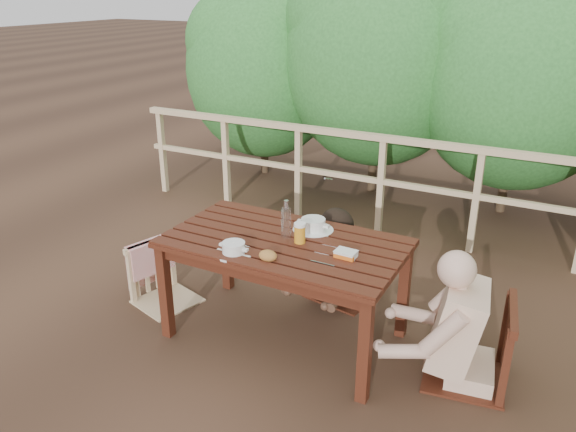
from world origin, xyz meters
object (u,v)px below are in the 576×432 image
at_px(chair_left, 163,252).
at_px(bottle, 286,220).
at_px(table, 285,290).
at_px(butter_tub, 346,255).
at_px(diner_right, 483,279).
at_px(beer_glass, 300,234).
at_px(chair_far, 346,240).
at_px(bread_roll, 268,256).
at_px(soup_near, 234,248).
at_px(chair_right, 474,306).
at_px(soup_far, 313,225).
at_px(woman, 347,226).

xyz_separation_m(chair_left, bottle, (1.02, 0.08, 0.43)).
bearing_deg(table, butter_tub, -5.61).
xyz_separation_m(diner_right, beer_glass, (-1.15, -0.11, 0.10)).
xyz_separation_m(chair_far, bottle, (-0.17, -0.67, 0.38)).
bearing_deg(bread_roll, chair_left, 166.49).
height_order(soup_near, bread_roll, soup_near).
height_order(chair_right, beer_glass, chair_right).
distance_m(bottle, butter_tub, 0.49).
xyz_separation_m(soup_near, butter_tub, (0.66, 0.27, -0.01)).
distance_m(beer_glass, bottle, 0.14).
relative_size(bread_roll, beer_glass, 0.79).
bearing_deg(diner_right, soup_far, 76.19).
xyz_separation_m(chair_far, soup_near, (-0.36, -1.03, 0.29)).
distance_m(chair_left, diner_right, 2.31).
bearing_deg(butter_tub, beer_glass, 173.13).
bearing_deg(soup_near, bread_roll, 4.93).
bearing_deg(diner_right, chair_left, 86.04).
height_order(bread_roll, butter_tub, bread_roll).
xyz_separation_m(soup_far, bread_roll, (-0.06, -0.54, -0.01)).
height_order(chair_left, diner_right, diner_right).
height_order(woman, bottle, woman).
distance_m(diner_right, soup_near, 1.52).
xyz_separation_m(table, woman, (0.16, 0.73, 0.23)).
bearing_deg(table, chair_left, -178.07).
bearing_deg(chair_left, bread_roll, -87.18).
height_order(chair_left, chair_far, chair_far).
bearing_deg(soup_far, butter_tub, -38.69).
xyz_separation_m(chair_right, bottle, (-1.24, -0.08, 0.35)).
height_order(chair_left, butter_tub, chair_left).
relative_size(chair_right, bread_roll, 8.59).
bearing_deg(butter_tub, soup_far, 144.11).
distance_m(chair_right, bottle, 1.29).
bearing_deg(chair_right, bread_roll, -78.69).
height_order(diner_right, soup_near, diner_right).
xyz_separation_m(chair_left, butter_tub, (1.49, -0.01, 0.32)).
height_order(chair_right, butter_tub, chair_right).
bearing_deg(bread_roll, table, 97.53).
height_order(bread_roll, beer_glass, beer_glass).
bearing_deg(chair_right, chair_far, -126.67).
relative_size(woman, bread_roll, 9.91).
distance_m(chair_far, beer_glass, 0.77).
xyz_separation_m(bread_roll, beer_glass, (0.07, 0.31, 0.04)).
bearing_deg(soup_far, soup_near, -117.78).
xyz_separation_m(woman, bottle, (-0.17, -0.69, 0.27)).
height_order(chair_far, butter_tub, chair_far).
distance_m(chair_right, soup_near, 1.52).
height_order(woman, soup_near, woman).
xyz_separation_m(chair_left, chair_far, (1.19, 0.75, 0.05)).
bearing_deg(soup_near, bottle, 62.55).
distance_m(chair_left, beer_glass, 1.19).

